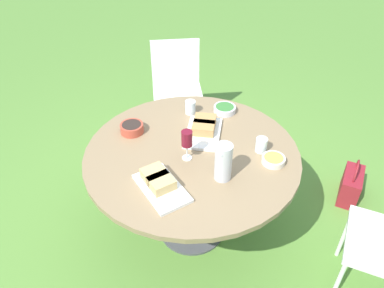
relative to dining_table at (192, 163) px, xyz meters
The scene contains 13 objects.
ground_plane 0.64m from the dining_table, ahead, with size 40.00×40.00×0.00m, color #5B8C38.
dining_table is the anchor object (origin of this frame).
chair_near_right 1.27m from the dining_table, 148.38° to the right, with size 0.59×0.59×0.89m.
water_pitcher 0.36m from the dining_table, 61.90° to the left, with size 0.10×0.10×0.23m.
wine_glass 0.25m from the dining_table, ahead, with size 0.07×0.07×0.20m.
platter_bread_main 0.25m from the dining_table, behind, with size 0.40×0.31×0.08m.
platter_charcuterie 0.38m from the dining_table, ahead, with size 0.35×0.40×0.08m.
bowl_fries 0.51m from the dining_table, 103.29° to the left, with size 0.14×0.14×0.04m.
bowl_salad 0.52m from the dining_table, behind, with size 0.16×0.16×0.04m.
bowl_olives 0.47m from the dining_table, 92.34° to the right, with size 0.15×0.15×0.06m.
cup_water_near 0.46m from the dining_table, 153.23° to the right, with size 0.07×0.07×0.10m.
cup_water_far 0.45m from the dining_table, 116.42° to the left, with size 0.07×0.07×0.09m.
handbag 1.39m from the dining_table, 129.88° to the left, with size 0.30×0.14×0.37m.
Camera 1 is at (1.62, 0.76, 2.20)m, focal length 35.00 mm.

